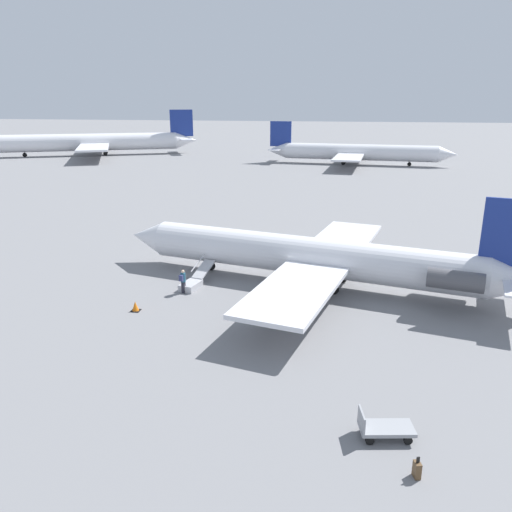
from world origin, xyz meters
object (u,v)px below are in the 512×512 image
Objects in this scene: suitcase at (417,470)px; boarding_stairs at (193,282)px; luggage_cart at (383,428)px; passenger at (183,280)px; airplane_main at (320,257)px; airplane_far_right at (90,142)px; airplane_far_center at (356,152)px.

boarding_stairs is at bearing -50.78° from suitcase.
boarding_stairs is 19.85m from luggage_cart.
boarding_stairs reaches higher than passenger.
airplane_far_right reaches higher than airplane_main.
airplane_far_center reaches higher than suitcase.
luggage_cart is (-66.25, 98.61, -2.79)m from airplane_far_right.
boarding_stairs is 1.74× the size of luggage_cart.
airplane_far_center is 45.59× the size of suitcase.
airplane_far_right is 118.83m from luggage_cart.
airplane_main is at bearing -58.33° from passenger.
airplane_far_right is (62.43, -81.42, 1.02)m from airplane_main.
passenger is 19.15m from luggage_cart.
airplane_main is 18.13× the size of passenger.
luggage_cart is at bearing 114.51° from airplane_main.
luggage_cart is (-12.92, 15.07, 0.07)m from boarding_stairs.
boarding_stairs reaches higher than luggage_cart.
suitcase is at bearing -125.90° from passenger.
airplane_far_right is at bearing 43.99° from passenger.
airplane_main is 35.84× the size of suitcase.
airplane_main is 9.52m from boarding_stairs.
passenger is at bearing -47.90° from suitcase.
passenger reaches higher than suitcase.
airplane_far_right is at bearing -40.53° from airplane_main.
airplane_far_right is 57.72× the size of suitcase.
passenger is at bearing 176.46° from boarding_stairs.
airplane_main is 13.28× the size of luggage_cart.
airplane_main is 0.62× the size of airplane_far_right.
airplane_far_center is (-64.96, 6.32, -0.62)m from airplane_far_right.
airplane_main is at bearing -64.95° from boarding_stairs.
airplane_main is 17.69m from luggage_cart.
passenger is at bearing 96.37° from airplane_far_right.
airplane_main reaches higher than passenger.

